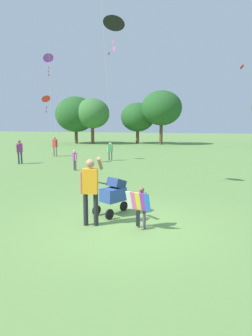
% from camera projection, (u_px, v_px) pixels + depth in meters
% --- Properties ---
extents(ground_plane, '(120.00, 120.00, 0.00)m').
position_uv_depth(ground_plane, '(123.00, 225.00, 7.44)').
color(ground_plane, '#668E47').
extents(treeline_distant, '(25.70, 6.42, 5.87)m').
position_uv_depth(treeline_distant, '(144.00, 112.00, 33.20)').
color(treeline_distant, brown).
rests_on(treeline_distant, ground).
extents(child_with_butterfly_kite, '(0.61, 0.42, 1.01)m').
position_uv_depth(child_with_butterfly_kite, '(141.00, 204.00, 7.12)').
color(child_with_butterfly_kite, '#4C4C51').
rests_on(child_with_butterfly_kite, ground).
extents(person_adult_flyer, '(0.54, 0.56, 1.72)m').
position_uv_depth(person_adult_flyer, '(90.00, 186.00, 7.28)').
color(person_adult_flyer, '#232328').
rests_on(person_adult_flyer, ground).
extents(stroller, '(0.85, 1.09, 1.03)m').
position_uv_depth(stroller, '(114.00, 193.00, 8.23)').
color(stroller, black).
rests_on(stroller, ground).
extents(kite_adult_black, '(1.22, 4.18, 6.12)m').
position_uv_depth(kite_adult_black, '(114.00, 24.00, 10.39)').
color(kite_adult_black, black).
rests_on(kite_adult_black, ground).
extents(kite_orange_delta, '(2.67, 3.11, 4.04)m').
position_uv_depth(kite_orange_delta, '(46.00, 100.00, 17.21)').
color(kite_orange_delta, red).
rests_on(kite_orange_delta, ground).
extents(kite_green_novelty, '(2.43, 4.06, 6.50)m').
position_uv_depth(kite_green_novelty, '(48.00, 59.00, 17.64)').
color(kite_green_novelty, purple).
rests_on(kite_green_novelty, ground).
extents(distant_kites_cluster, '(22.06, 10.92, 9.29)m').
position_uv_depth(distant_kites_cluster, '(205.00, 16.00, 28.66)').
color(distant_kites_cluster, red).
extents(person_red_shirt, '(0.38, 0.16, 1.18)m').
position_uv_depth(person_red_shirt, '(110.00, 150.00, 19.50)').
color(person_red_shirt, '#4C4C51').
rests_on(person_red_shirt, ground).
extents(person_sitting_far, '(0.28, 0.26, 1.08)m').
position_uv_depth(person_sitting_far, '(75.00, 158.00, 15.61)').
color(person_sitting_far, '#4C4C51').
rests_on(person_sitting_far, ground).
extents(person_couple_left, '(0.26, 0.45, 1.44)m').
position_uv_depth(person_couple_left, '(20.00, 150.00, 17.99)').
color(person_couple_left, '#33384C').
rests_on(person_couple_left, ground).
extents(person_kid_running, '(0.46, 0.24, 1.44)m').
position_uv_depth(person_kid_running, '(55.00, 145.00, 21.83)').
color(person_kid_running, '#7F705B').
rests_on(person_kid_running, ground).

